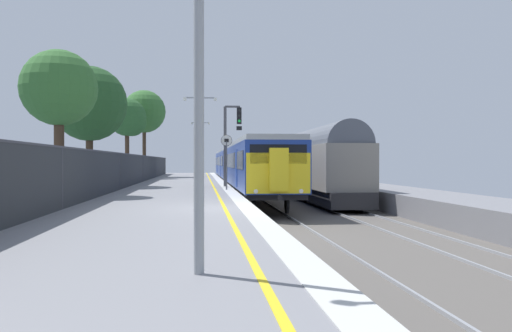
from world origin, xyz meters
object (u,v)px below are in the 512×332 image
(commuter_train_at_platform, at_px, (240,165))
(background_tree_left, at_px, (144,113))
(freight_train_adjacent_track, at_px, (283,162))
(background_tree_right, at_px, (89,106))
(platform_lamp_far, at_px, (200,144))
(platform_lamp_mid, at_px, (200,133))
(background_tree_centre, at_px, (58,90))
(platform_lamp_near, at_px, (199,49))
(speed_limit_sign, at_px, (227,155))
(signal_gantry, at_px, (230,136))
(background_tree_back, at_px, (128,119))

(commuter_train_at_platform, distance_m, background_tree_left, 14.46)
(freight_train_adjacent_track, relative_size, background_tree_right, 5.96)
(platform_lamp_far, bearing_deg, background_tree_right, -105.99)
(platform_lamp_mid, bearing_deg, background_tree_left, 104.34)
(background_tree_left, bearing_deg, background_tree_centre, -91.30)
(platform_lamp_near, relative_size, platform_lamp_mid, 0.93)
(platform_lamp_far, distance_m, background_tree_centre, 33.07)
(platform_lamp_mid, distance_m, background_tree_centre, 10.00)
(commuter_train_at_platform, height_order, freight_train_adjacent_track, freight_train_adjacent_track)
(speed_limit_sign, bearing_deg, signal_gantry, 84.36)
(platform_lamp_far, relative_size, background_tree_left, 0.67)
(commuter_train_at_platform, xyz_separation_m, platform_lamp_far, (-3.24, 13.50, 2.11))
(platform_lamp_near, distance_m, background_tree_right, 26.95)
(freight_train_adjacent_track, height_order, background_tree_right, background_tree_right)
(platform_lamp_far, bearing_deg, freight_train_adjacent_track, -55.38)
(background_tree_left, relative_size, background_tree_right, 1.17)
(signal_gantry, xyz_separation_m, platform_lamp_mid, (-1.77, -0.29, 0.15))
(freight_train_adjacent_track, relative_size, background_tree_centre, 6.78)
(signal_gantry, distance_m, speed_limit_sign, 4.01)
(commuter_train_at_platform, bearing_deg, background_tree_back, 149.50)
(background_tree_left, bearing_deg, background_tree_back, -101.13)
(background_tree_right, bearing_deg, platform_lamp_far, 74.01)
(speed_limit_sign, distance_m, platform_lamp_mid, 4.02)
(speed_limit_sign, height_order, background_tree_right, background_tree_right)
(signal_gantry, xyz_separation_m, background_tree_back, (-8.19, 16.62, 2.30))
(signal_gantry, distance_m, background_tree_right, 8.73)
(freight_train_adjacent_track, height_order, platform_lamp_near, platform_lamp_near)
(freight_train_adjacent_track, xyz_separation_m, platform_lamp_mid, (-7.24, -14.23, 1.74))
(platform_lamp_near, bearing_deg, freight_train_adjacent_track, 79.46)
(commuter_train_at_platform, relative_size, background_tree_left, 5.01)
(platform_lamp_mid, bearing_deg, background_tree_right, 168.93)
(speed_limit_sign, height_order, background_tree_centre, background_tree_centre)
(background_tree_right, bearing_deg, commuter_train_at_platform, 44.87)
(freight_train_adjacent_track, xyz_separation_m, platform_lamp_far, (-7.24, 10.49, 1.91))
(background_tree_centre, distance_m, background_tree_right, 9.07)
(platform_lamp_mid, xyz_separation_m, background_tree_centre, (-6.17, -7.74, 1.43))
(signal_gantry, height_order, background_tree_centre, background_tree_centre)
(freight_train_adjacent_track, distance_m, platform_lamp_far, 12.89)
(commuter_train_at_platform, height_order, platform_lamp_mid, platform_lamp_mid)
(freight_train_adjacent_track, distance_m, platform_lamp_near, 39.65)
(speed_limit_sign, bearing_deg, background_tree_centre, -150.83)
(signal_gantry, height_order, background_tree_right, background_tree_right)
(speed_limit_sign, distance_m, background_tree_back, 22.15)
(platform_lamp_far, bearing_deg, signal_gantry, -85.85)
(background_tree_centre, relative_size, background_tree_back, 0.89)
(signal_gantry, height_order, background_tree_back, background_tree_back)
(platform_lamp_near, bearing_deg, background_tree_left, 96.79)
(background_tree_centre, height_order, background_tree_right, background_tree_right)
(commuter_train_at_platform, distance_m, speed_limit_sign, 14.86)
(platform_lamp_mid, relative_size, platform_lamp_far, 0.94)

